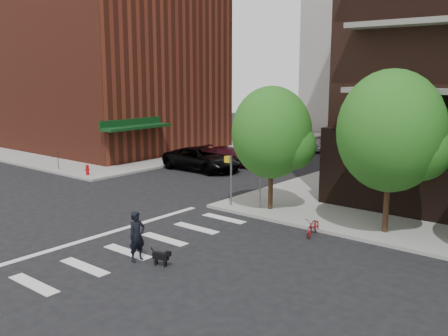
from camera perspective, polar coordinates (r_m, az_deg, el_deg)
name	(u,v)px	position (r m, az deg, el deg)	size (l,w,h in m)	color
ground	(82,237)	(22.54, -15.91, -7.55)	(120.00, 120.00, 0.00)	black
sidewalk_nw	(131,138)	(55.64, -10.55, 3.43)	(31.00, 33.00, 0.15)	gray
crosswalk	(115,248)	(20.84, -12.39, -8.87)	(3.85, 13.00, 0.01)	silver
midrise_nw	(100,39)	(49.94, -14.01, 14.08)	(21.40, 15.50, 20.00)	maroon
tree_a	(272,133)	(24.88, 5.45, 4.05)	(4.00, 4.00, 5.90)	#301E11
tree_b	(391,131)	(22.08, 18.53, 4.02)	(4.50, 4.50, 6.65)	#301E11
pedestrian_signal	(237,173)	(25.73, 1.54, -0.63)	(2.18, 0.67, 2.60)	slate
fire_hydrant	(87,169)	(35.11, -15.36, -0.13)	(0.24, 0.24, 0.73)	#A50C0C
parking_meter	(58,158)	(37.92, -18.46, 1.10)	(0.10, 0.08, 1.32)	black
parked_car_black	(202,159)	(36.26, -2.54, 1.04)	(6.05, 2.79, 1.68)	black
parked_car_maroon	(229,156)	(38.44, 0.56, 1.38)	(4.80, 1.95, 1.39)	#400E1A
parked_car_silver	(301,142)	(46.31, 8.81, 2.96)	(4.83, 1.68, 1.59)	gray
scooter	(313,226)	(22.10, 10.18, -6.56)	(0.54, 1.54, 0.81)	maroon
dog_walker	(137,236)	(18.99, -9.92, -7.69)	(0.46, 0.70, 1.91)	black
dog	(162,256)	(18.53, -7.15, -9.96)	(0.74, 0.34, 0.61)	black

